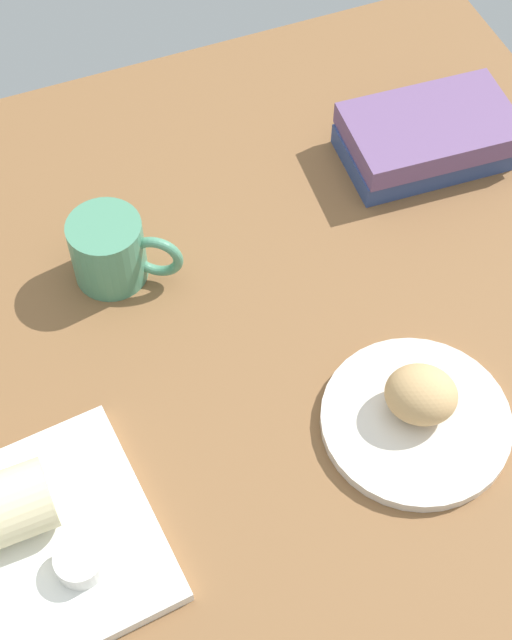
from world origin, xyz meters
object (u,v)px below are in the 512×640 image
object	(u,v)px
round_plate	(416,421)
book_stack	(427,137)
coffee_mug	(111,250)
square_plate	(37,547)
sauce_cup	(80,562)
scone_pastry	(421,395)

from	to	relation	value
round_plate	book_stack	bearing A→B (deg)	61.53
round_plate	coffee_mug	xyz separation A→B (cm)	(-23.88, 31.28, 3.71)
square_plate	sauce_cup	world-z (taller)	sauce_cup
round_plate	sauce_cup	bearing A→B (deg)	-175.68
book_stack	square_plate	bearing A→B (deg)	-150.26
round_plate	sauce_cup	world-z (taller)	sauce_cup
scone_pastry	book_stack	bearing A→B (deg)	61.62
sauce_cup	book_stack	bearing A→B (deg)	33.98
square_plate	coffee_mug	xyz separation A→B (cm)	(17.02, 30.32, 3.61)
square_plate	sauce_cup	distance (cm)	5.58
book_stack	coffee_mug	xyz separation A→B (cm)	(-42.99, -3.96, 1.23)
sauce_cup	book_stack	xyz separation A→B (cm)	(56.48, 38.07, 0.32)
round_plate	book_stack	xyz separation A→B (cm)	(19.11, 35.24, 2.48)
coffee_mug	sauce_cup	bearing A→B (deg)	-111.58
round_plate	coffee_mug	world-z (taller)	coffee_mug
round_plate	coffee_mug	distance (cm)	39.53
scone_pastry	coffee_mug	xyz separation A→B (cm)	(-24.50, 30.27, 0.18)
square_plate	book_stack	size ratio (longest dim) A/B	1.04
round_plate	coffee_mug	bearing A→B (deg)	127.35
scone_pastry	book_stack	size ratio (longest dim) A/B	0.35
round_plate	sauce_cup	distance (cm)	37.54
scone_pastry	coffee_mug	world-z (taller)	coffee_mug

